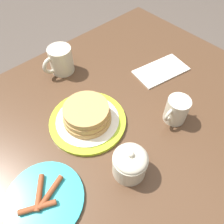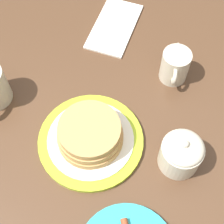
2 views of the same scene
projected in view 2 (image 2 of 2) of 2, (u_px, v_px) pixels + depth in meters
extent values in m
plane|color=#51473F|center=(110.00, 211.00, 1.44)|extent=(8.00, 8.00, 0.00)
cube|color=#4C3321|center=(109.00, 135.00, 0.79)|extent=(1.21, 0.85, 0.03)
cube|color=#4C3321|center=(43.00, 44.00, 1.41)|extent=(0.07, 0.07, 0.72)
cube|color=#4C3321|center=(222.00, 66.00, 1.36)|extent=(0.07, 0.07, 0.72)
cylinder|color=#AAC628|center=(91.00, 141.00, 0.76)|extent=(0.23, 0.23, 0.01)
cylinder|color=white|center=(91.00, 139.00, 0.76)|extent=(0.19, 0.19, 0.00)
cylinder|color=tan|center=(90.00, 137.00, 0.75)|extent=(0.14, 0.14, 0.02)
cylinder|color=tan|center=(90.00, 133.00, 0.73)|extent=(0.14, 0.14, 0.02)
cylinder|color=tan|center=(89.00, 129.00, 0.71)|extent=(0.13, 0.13, 0.02)
cylinder|color=beige|center=(175.00, 66.00, 0.82)|extent=(0.07, 0.07, 0.08)
cone|color=beige|center=(178.00, 48.00, 0.81)|extent=(0.04, 0.03, 0.04)
torus|color=beige|center=(174.00, 75.00, 0.80)|extent=(0.05, 0.01, 0.05)
cylinder|color=beige|center=(180.00, 155.00, 0.71)|extent=(0.09, 0.09, 0.07)
ellipsoid|color=beige|center=(184.00, 148.00, 0.68)|extent=(0.08, 0.08, 0.03)
sphere|color=beige|center=(185.00, 144.00, 0.67)|extent=(0.02, 0.02, 0.02)
cube|color=silver|center=(114.00, 26.00, 0.93)|extent=(0.21, 0.14, 0.01)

